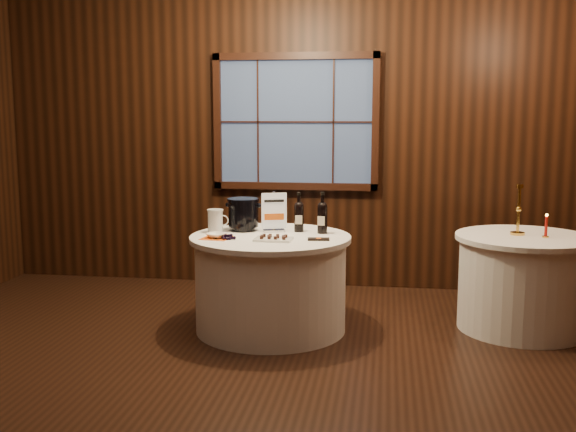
% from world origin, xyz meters
% --- Properties ---
extents(ground, '(6.00, 6.00, 0.00)m').
position_xyz_m(ground, '(0.00, 0.00, 0.00)').
color(ground, black).
rests_on(ground, ground).
extents(back_wall, '(6.00, 0.10, 3.00)m').
position_xyz_m(back_wall, '(0.00, 2.48, 1.54)').
color(back_wall, black).
rests_on(back_wall, ground).
extents(main_table, '(1.28, 1.28, 0.77)m').
position_xyz_m(main_table, '(0.00, 1.00, 0.39)').
color(main_table, white).
rests_on(main_table, ground).
extents(side_table, '(1.08, 1.08, 0.77)m').
position_xyz_m(side_table, '(2.00, 1.30, 0.39)').
color(side_table, white).
rests_on(side_table, ground).
extents(sign_stand, '(0.20, 0.15, 0.33)m').
position_xyz_m(sign_stand, '(-0.00, 1.18, 0.88)').
color(sign_stand, '#BABBC1').
rests_on(sign_stand, main_table).
extents(port_bottle_left, '(0.08, 0.08, 0.32)m').
position_xyz_m(port_bottle_left, '(0.20, 1.22, 0.91)').
color(port_bottle_left, black).
rests_on(port_bottle_left, main_table).
extents(port_bottle_right, '(0.08, 0.09, 0.34)m').
position_xyz_m(port_bottle_right, '(0.40, 1.17, 0.92)').
color(port_bottle_right, black).
rests_on(port_bottle_right, main_table).
extents(ice_bucket, '(0.26, 0.26, 0.27)m').
position_xyz_m(ice_bucket, '(-0.26, 1.21, 0.91)').
color(ice_bucket, black).
rests_on(ice_bucket, main_table).
extents(chocolate_plate, '(0.29, 0.20, 0.04)m').
position_xyz_m(chocolate_plate, '(0.06, 0.80, 0.79)').
color(chocolate_plate, white).
rests_on(chocolate_plate, main_table).
extents(chocolate_box, '(0.17, 0.10, 0.01)m').
position_xyz_m(chocolate_box, '(0.40, 0.87, 0.78)').
color(chocolate_box, black).
rests_on(chocolate_box, main_table).
extents(grape_bunch, '(0.17, 0.08, 0.04)m').
position_xyz_m(grape_bunch, '(-0.29, 0.78, 0.79)').
color(grape_bunch, black).
rests_on(grape_bunch, main_table).
extents(glass_pitcher, '(0.18, 0.13, 0.19)m').
position_xyz_m(glass_pitcher, '(-0.47, 1.09, 0.87)').
color(glass_pitcher, white).
rests_on(glass_pitcher, main_table).
extents(orange_napkin, '(0.24, 0.24, 0.00)m').
position_xyz_m(orange_napkin, '(-0.40, 0.83, 0.77)').
color(orange_napkin, orange).
rests_on(orange_napkin, main_table).
extents(cracker_bowl, '(0.20, 0.20, 0.04)m').
position_xyz_m(cracker_bowl, '(-0.40, 0.83, 0.79)').
color(cracker_bowl, white).
rests_on(cracker_bowl, orange_napkin).
extents(brass_candlestick, '(0.11, 0.11, 0.41)m').
position_xyz_m(brass_candlestick, '(1.95, 1.33, 0.92)').
color(brass_candlestick, gold).
rests_on(brass_candlestick, side_table).
extents(red_candle, '(0.05, 0.05, 0.19)m').
position_xyz_m(red_candle, '(2.14, 1.23, 0.85)').
color(red_candle, gold).
rests_on(red_candle, side_table).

